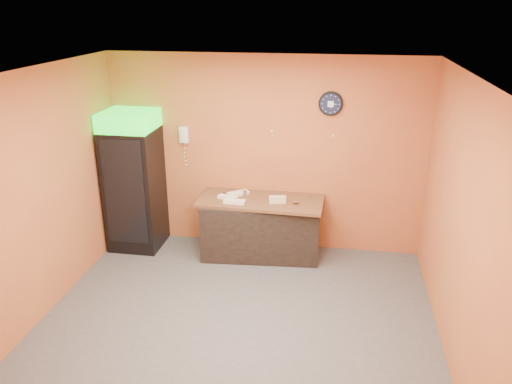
# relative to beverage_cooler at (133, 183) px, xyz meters

# --- Properties ---
(floor) EXTENTS (4.50, 4.50, 0.00)m
(floor) POSITION_rel_beverage_cooler_xyz_m (1.85, -1.60, -0.99)
(floor) COLOR #47474C
(floor) RESTS_ON ground
(back_wall) EXTENTS (4.50, 0.02, 2.80)m
(back_wall) POSITION_rel_beverage_cooler_xyz_m (1.85, 0.40, 0.41)
(back_wall) COLOR #BD6B35
(back_wall) RESTS_ON floor
(left_wall) EXTENTS (0.02, 4.00, 2.80)m
(left_wall) POSITION_rel_beverage_cooler_xyz_m (-0.40, -1.60, 0.41)
(left_wall) COLOR #BD6B35
(left_wall) RESTS_ON floor
(right_wall) EXTENTS (0.02, 4.00, 2.80)m
(right_wall) POSITION_rel_beverage_cooler_xyz_m (4.10, -1.60, 0.41)
(right_wall) COLOR #BD6B35
(right_wall) RESTS_ON floor
(ceiling) EXTENTS (4.50, 4.00, 0.02)m
(ceiling) POSITION_rel_beverage_cooler_xyz_m (1.85, -1.60, 1.81)
(ceiling) COLOR white
(ceiling) RESTS_ON back_wall
(beverage_cooler) EXTENTS (0.71, 0.73, 2.03)m
(beverage_cooler) POSITION_rel_beverage_cooler_xyz_m (0.00, 0.00, 0.00)
(beverage_cooler) COLOR black
(beverage_cooler) RESTS_ON floor
(prep_counter) EXTENTS (1.68, 0.85, 0.81)m
(prep_counter) POSITION_rel_beverage_cooler_xyz_m (1.85, 0.03, -0.58)
(prep_counter) COLOR black
(prep_counter) RESTS_ON floor
(wall_clock) EXTENTS (0.33, 0.06, 0.33)m
(wall_clock) POSITION_rel_beverage_cooler_xyz_m (2.75, 0.37, 1.17)
(wall_clock) COLOR black
(wall_clock) RESTS_ON back_wall
(wall_phone) EXTENTS (0.13, 0.11, 0.23)m
(wall_phone) POSITION_rel_beverage_cooler_xyz_m (0.69, 0.34, 0.66)
(wall_phone) COLOR white
(wall_phone) RESTS_ON back_wall
(butcher_paper) EXTENTS (1.76, 0.82, 0.04)m
(butcher_paper) POSITION_rel_beverage_cooler_xyz_m (1.85, 0.03, -0.16)
(butcher_paper) COLOR brown
(butcher_paper) RESTS_ON prep_counter
(sub_roll_stack) EXTENTS (0.24, 0.13, 0.10)m
(sub_roll_stack) POSITION_rel_beverage_cooler_xyz_m (2.10, -0.06, -0.09)
(sub_roll_stack) COLOR beige
(sub_roll_stack) RESTS_ON butcher_paper
(wrapped_sandwich_left) EXTENTS (0.29, 0.17, 0.04)m
(wrapped_sandwich_left) POSITION_rel_beverage_cooler_xyz_m (1.39, -0.02, -0.12)
(wrapped_sandwich_left) COLOR white
(wrapped_sandwich_left) RESTS_ON butcher_paper
(wrapped_sandwich_mid) EXTENTS (0.30, 0.12, 0.04)m
(wrapped_sandwich_mid) POSITION_rel_beverage_cooler_xyz_m (1.52, -0.16, -0.12)
(wrapped_sandwich_mid) COLOR white
(wrapped_sandwich_mid) RESTS_ON butcher_paper
(wrapped_sandwich_right) EXTENTS (0.32, 0.29, 0.04)m
(wrapped_sandwich_right) POSITION_rel_beverage_cooler_xyz_m (1.51, 0.15, -0.12)
(wrapped_sandwich_right) COLOR white
(wrapped_sandwich_right) RESTS_ON butcher_paper
(kitchen_tool) EXTENTS (0.07, 0.07, 0.07)m
(kitchen_tool) POSITION_rel_beverage_cooler_xyz_m (1.60, 0.16, -0.10)
(kitchen_tool) COLOR silver
(kitchen_tool) RESTS_ON butcher_paper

